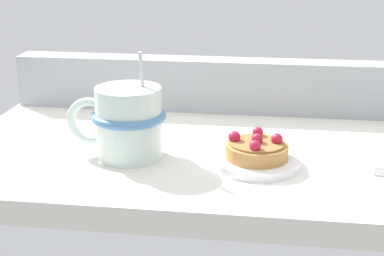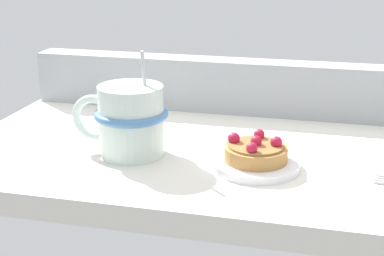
{
  "view_description": "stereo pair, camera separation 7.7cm",
  "coord_description": "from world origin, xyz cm",
  "views": [
    {
      "loc": [
        4.73,
        -78.06,
        28.81
      ],
      "look_at": [
        -5.58,
        -5.9,
        4.64
      ],
      "focal_mm": 54.85,
      "sensor_mm": 36.0,
      "label": 1
    },
    {
      "loc": [
        12.25,
        -76.58,
        28.81
      ],
      "look_at": [
        -5.58,
        -5.9,
        4.64
      ],
      "focal_mm": 54.85,
      "sensor_mm": 36.0,
      "label": 2
    }
  ],
  "objects": [
    {
      "name": "window_rail_back",
      "position": [
        0.0,
        18.43,
        4.41
      ],
      "size": [
        78.53,
        5.17,
        8.83
      ],
      "primitive_type": "cube",
      "color": "#9EA3A8",
      "rests_on": "ground_plane"
    },
    {
      "name": "dessert_plate",
      "position": [
        2.99,
        -6.33,
        0.5
      ],
      "size": [
        11.48,
        11.48,
        1.07
      ],
      "color": "white",
      "rests_on": "ground_plane"
    },
    {
      "name": "ground_plane",
      "position": [
        0.0,
        0.0,
        -1.61
      ],
      "size": [
        80.13,
        42.03,
        3.21
      ],
      "primitive_type": "cube",
      "color": "silver"
    },
    {
      "name": "raspberry_tart",
      "position": [
        2.96,
        -6.31,
        2.29
      ],
      "size": [
        8.16,
        8.16,
        3.39
      ],
      "color": "#B77F42",
      "rests_on": "dessert_plate"
    },
    {
      "name": "coffee_mug",
      "position": [
        -14.42,
        -5.48,
        4.97
      ],
      "size": [
        13.67,
        10.04,
        14.48
      ],
      "color": "silver",
      "rests_on": "ground_plane"
    }
  ]
}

